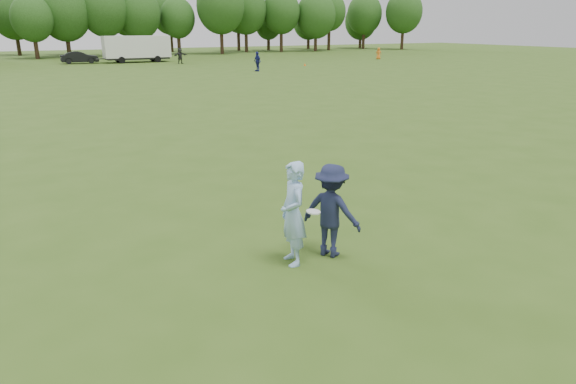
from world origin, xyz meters
The scene contains 11 objects.
ground centered at (0.00, 0.00, 0.00)m, with size 200.00×200.00×0.00m, color #345116.
thrower centered at (-1.38, -0.62, 1.01)m, with size 0.74×0.49×2.03m, color #96BCE7.
defender centered at (-0.54, -0.65, 0.94)m, with size 1.22×0.70×1.88m, color #1B203C.
player_far_b centered at (16.70, 39.73, 0.97)m, with size 1.13×0.47×1.93m, color navy.
player_far_c centered at (39.47, 49.36, 0.78)m, with size 0.77×0.50×1.57m, color orange.
player_far_d centered at (13.06, 53.95, 0.95)m, with size 1.76×0.56×1.90m, color #272727.
car_f centered at (2.36, 60.02, 0.72)m, with size 1.52×4.35×1.43m, color black.
field_cone centered at (24.62, 43.80, 0.15)m, with size 0.28×0.28×0.30m, color #EA5B0C.
disc_in_play centered at (-1.09, -0.88, 1.09)m, with size 0.31×0.31×0.06m.
cargo_trailer centered at (9.08, 59.01, 1.78)m, with size 9.00×2.75×3.20m.
treeline centered at (2.81, 76.90, 6.26)m, with size 130.35×18.39×11.74m.
Camera 1 is at (-5.78, -8.59, 4.40)m, focal length 32.00 mm.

